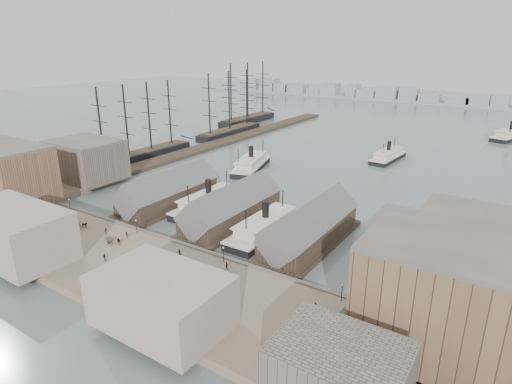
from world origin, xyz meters
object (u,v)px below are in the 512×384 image
Objects in this scene: tram at (348,317)px; horse_cart_right at (213,305)px; horse_cart_center at (116,240)px; ferry_docked_west at (209,202)px; horse_cart_left at (83,225)px.

horse_cart_right is (-24.09, -9.72, -0.99)m from tram.
horse_cart_center is (-63.63, -0.87, -0.99)m from tram.
horse_cart_center is at bearing -177.22° from tram.
ferry_docked_west is 5.96× the size of horse_cart_center.
ferry_docked_west is 71.48m from tram.
ferry_docked_west reaches higher than horse_cart_left.
horse_cart_left is 16.18m from horse_cart_center.
horse_cart_left is 56.61m from horse_cart_right.
horse_cart_center is 1.03× the size of horse_cart_right.
horse_cart_center is 40.51m from horse_cart_right.
horse_cart_center reaches higher than horse_cart_left.
horse_cart_right reaches higher than horse_cart_left.
horse_cart_center is at bearing -92.45° from ferry_docked_west.
ferry_docked_west is 38.87m from horse_cart_left.
horse_cart_left is (-79.72, 0.79, -1.02)m from tram.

